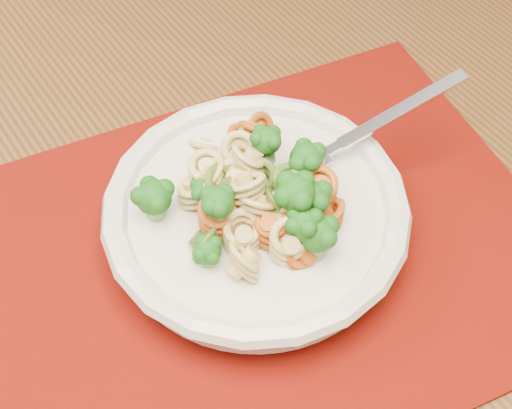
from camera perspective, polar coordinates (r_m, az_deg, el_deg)
dining_table at (r=0.66m, az=-2.43°, el=-4.11°), size 1.52×1.02×0.70m
placemat at (r=0.56m, az=0.90°, el=-3.80°), size 0.49×0.40×0.00m
pasta_bowl at (r=0.55m, az=0.00°, el=-0.75°), size 0.24×0.24×0.05m
pasta_broccoli_heap at (r=0.53m, az=0.00°, el=0.39°), size 0.20×0.20×0.06m
fork at (r=0.56m, az=4.51°, el=3.55°), size 0.18×0.05×0.08m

